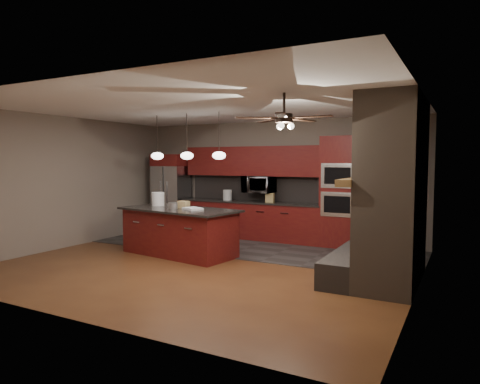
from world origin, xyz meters
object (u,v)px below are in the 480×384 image
Objects in this scene: kitchen_island at (179,231)px; paint_tray at (193,209)px; oven_tower at (341,192)px; counter_box at (270,198)px; microwave at (259,184)px; cardboard_box at (184,204)px; paint_can at (173,206)px; white_bucket at (158,199)px; refrigerator at (172,193)px; counter_bucket at (228,195)px.

paint_tray is (0.35, -0.03, 0.47)m from kitchen_island.
counter_box is at bearing -178.51° from oven_tower.
microwave reaches higher than paint_tray.
cardboard_box is (-0.63, -2.17, -0.31)m from microwave.
oven_tower is 0.93× the size of kitchen_island.
paint_tray reaches higher than kitchen_island.
paint_can is at bearing -124.21° from counter_box.
white_bucket is (-1.35, -2.08, -0.24)m from microwave.
white_bucket is 1.50× the size of paint_can.
paint_can is 0.87× the size of cardboard_box.
oven_tower is 3.53m from kitchen_island.
refrigerator is 5.26× the size of paint_tray.
counter_box is at bearing 65.62° from paint_can.
kitchen_island is 0.54m from cardboard_box.
paint_can is 0.25m from cardboard_box.
counter_bucket is at bearing 98.48° from cardboard_box.
microwave reaches higher than counter_box.
paint_can is 0.87× the size of counter_box.
counter_box reaches higher than cardboard_box.
paint_tray is at bearing -76.82° from counter_bucket.
paint_tray is 2.36m from counter_bucket.
white_bucket is 1.31× the size of counter_box.
counter_bucket reaches higher than cardboard_box.
refrigerator is (-2.46, -0.13, -0.29)m from microwave.
kitchen_island is (-0.64, -2.31, -0.84)m from microwave.
paint_tray is (1.05, -0.26, -0.12)m from white_bucket.
counter_bucket is (-0.19, 2.26, 0.56)m from kitchen_island.
paint_tray is at bearing -97.20° from microwave.
microwave is 0.88m from counter_bucket.
oven_tower reaches higher than microwave.
microwave is at bearing 76.86° from cardboard_box.
white_bucket reaches higher than paint_tray.
refrigerator reaches higher than cardboard_box.
white_bucket is (-0.70, 0.23, 0.60)m from kitchen_island.
microwave is 2.49m from white_bucket.
paint_can is at bearing -143.77° from paint_tray.
kitchen_island is 9.07× the size of white_bucket.
white_bucket is 0.73m from cardboard_box.
microwave is 2.54m from kitchen_island.
white_bucket is at bearing -104.20° from counter_bucket.
refrigerator is 8.11× the size of counter_bucket.
white_bucket is 1.13× the size of counter_bucket.
cardboard_box is at bearing 70.75° from paint_can.
refrigerator reaches higher than paint_tray.
kitchen_island is 11.91× the size of counter_box.
counter_bucket is (-0.12, 2.36, 0.04)m from paint_can.
counter_box reaches higher than paint_tray.
paint_tray is 1.80× the size of counter_box.
white_bucket reaches higher than counter_bucket.
kitchen_island is 0.59m from paint_tray.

